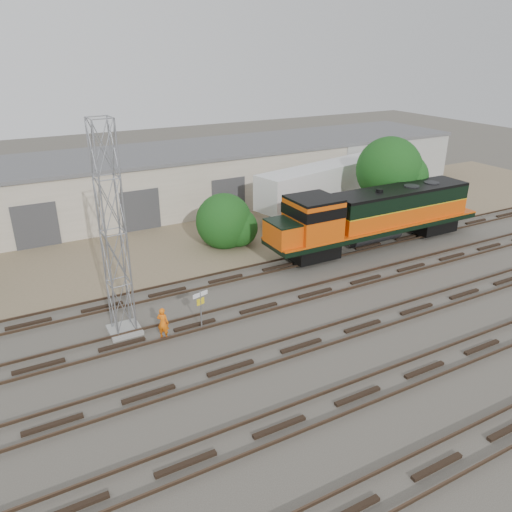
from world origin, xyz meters
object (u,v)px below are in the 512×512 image
signal_tower (114,237)px  semi_trailer (327,183)px  worker (163,323)px  locomotive (374,215)px

signal_tower → semi_trailer: size_ratio=0.76×
worker → semi_trailer: size_ratio=0.12×
locomotive → worker: locomotive is taller
worker → signal_tower: bearing=-0.6°
signal_tower → worker: 5.12m
locomotive → semi_trailer: size_ratio=1.23×
worker → semi_trailer: 24.09m
locomotive → worker: size_ratio=10.40×
locomotive → semi_trailer: (1.87, 8.48, 0.31)m
signal_tower → locomotive: bearing=9.2°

